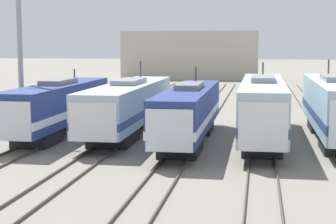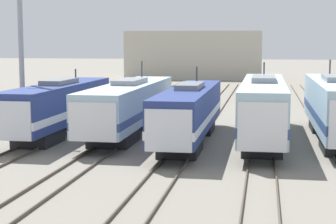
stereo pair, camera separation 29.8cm
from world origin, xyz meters
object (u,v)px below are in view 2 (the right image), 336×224
(locomotive_center_left, at_px, (129,106))
(locomotive_center_right, at_px, (263,108))
(catenary_tower_left, at_px, (21,44))
(locomotive_far_left, at_px, (57,107))
(locomotive_far_right, at_px, (336,108))
(locomotive_center, at_px, (189,113))

(locomotive_center_left, height_order, locomotive_center_right, locomotive_center_left)
(locomotive_center_right, xyz_separation_m, catenary_tower_left, (-17.06, -0.14, 4.25))
(locomotive_far_left, distance_m, locomotive_center_right, 14.41)
(locomotive_center_left, xyz_separation_m, locomotive_center_right, (9.60, -1.31, 0.18))
(locomotive_far_left, xyz_separation_m, catenary_tower_left, (-2.66, 0.16, 4.42))
(locomotive_far_left, distance_m, locomotive_far_right, 19.23)
(locomotive_center_left, bearing_deg, locomotive_center, -32.35)
(catenary_tower_left, bearing_deg, locomotive_center_right, 0.48)
(locomotive_center_left, xyz_separation_m, catenary_tower_left, (-7.46, -1.46, 4.43))
(locomotive_center, xyz_separation_m, catenary_tower_left, (-12.26, 1.58, 4.45))
(locomotive_center_right, distance_m, locomotive_far_right, 4.86)
(locomotive_center_left, relative_size, locomotive_far_right, 1.06)
(locomotive_far_left, distance_m, locomotive_center, 9.71)
(locomotive_far_left, height_order, catenary_tower_left, catenary_tower_left)
(locomotive_far_right, bearing_deg, locomotive_far_left, -176.84)
(locomotive_center_left, relative_size, catenary_tower_left, 1.45)
(locomotive_center_right, distance_m, catenary_tower_left, 17.58)
(locomotive_center_right, bearing_deg, catenary_tower_left, -179.52)
(locomotive_center_left, xyz_separation_m, locomotive_center, (4.80, -3.04, -0.02))
(locomotive_center_right, xyz_separation_m, locomotive_far_right, (4.80, 0.75, 0.02))
(locomotive_center, height_order, catenary_tower_left, catenary_tower_left)
(locomotive_center, bearing_deg, locomotive_far_left, 171.57)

